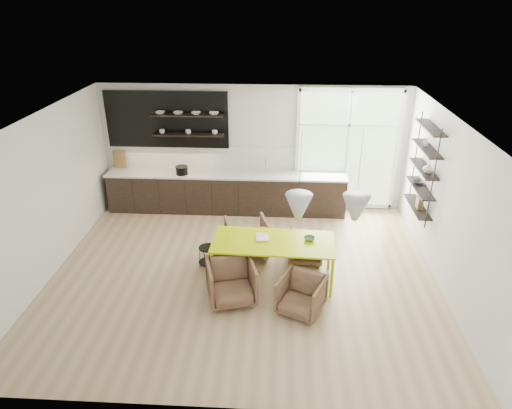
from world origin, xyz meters
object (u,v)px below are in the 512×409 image
(armchair_back_right, at_px, (306,247))
(wire_stool, at_px, (208,255))
(dining_table, at_px, (273,244))
(armchair_front_right, at_px, (301,295))
(armchair_back_left, at_px, (247,237))
(armchair_front_left, at_px, (231,282))

(armchair_back_right, bearing_deg, wire_stool, 13.78)
(armchair_back_right, height_order, wire_stool, armchair_back_right)
(dining_table, height_order, armchair_front_right, dining_table)
(armchair_back_left, height_order, armchair_back_right, armchair_back_left)
(armchair_front_right, bearing_deg, dining_table, 141.99)
(armchair_back_left, bearing_deg, armchair_back_right, 156.27)
(dining_table, bearing_deg, armchair_front_right, -59.52)
(armchair_back_left, xyz_separation_m, armchair_front_right, (1.01, -1.73, -0.05))
(armchair_back_left, distance_m, armchair_front_right, 2.00)
(armchair_back_right, distance_m, armchair_front_right, 1.57)
(armchair_front_right, relative_size, wire_stool, 1.56)
(wire_stool, bearing_deg, armchair_front_right, -34.87)
(dining_table, bearing_deg, armchair_front_left, -133.32)
(armchair_front_left, distance_m, wire_stool, 1.10)
(dining_table, xyz_separation_m, armchair_front_left, (-0.68, -0.66, -0.37))
(armchair_back_right, distance_m, wire_stool, 1.88)
(wire_stool, bearing_deg, armchair_front_left, -60.12)
(dining_table, xyz_separation_m, armchair_back_right, (0.61, 0.67, -0.43))
(wire_stool, bearing_deg, armchair_back_right, 11.50)
(armchair_front_left, bearing_deg, armchair_back_left, 69.05)
(dining_table, relative_size, wire_stool, 4.90)
(armchair_front_left, bearing_deg, armchair_back_right, 30.66)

